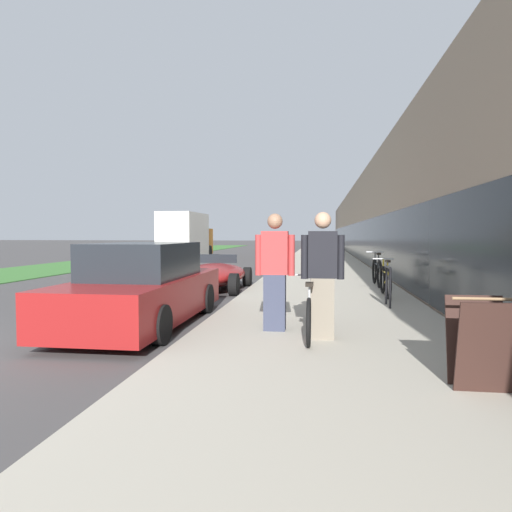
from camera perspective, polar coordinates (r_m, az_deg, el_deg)
The scene contains 13 objects.
sidewalk_slab at distance 25.79m, azimuth 8.26°, elevation -0.77°, with size 4.24×70.00×0.12m.
storefront_facade at distance 34.53m, azimuth 20.21°, elevation 4.05°, with size 10.01×70.00×5.04m.
lawn_strip at distance 32.32m, azimuth -14.89°, elevation -0.21°, with size 4.54×70.00×0.03m.
tandem_bicycle at distance 7.02m, azimuth 6.78°, elevation -6.69°, with size 0.52×2.40×0.84m.
person_rider at distance 6.65m, azimuth 8.31°, elevation -2.38°, with size 0.62×0.24×1.83m.
person_bystander at distance 7.14m, azimuth 2.37°, elevation -1.99°, with size 0.62×0.24×1.83m.
bike_rack_hoop at distance 9.92m, azimuth 16.20°, elevation -3.13°, with size 0.05×0.60×0.84m.
cruiser_bike_nearest at distance 11.52m, azimuth 15.88°, elevation -2.98°, with size 0.52×1.71×0.91m.
cruiser_bike_middle at distance 13.78m, azimuth 14.87°, elevation -1.91°, with size 0.52×1.92×0.99m.
sandwich_board_sign at distance 5.02m, azimuth 26.35°, elevation -9.72°, with size 0.56×0.56×0.90m.
parked_sedan_curbside at distance 8.42m, azimuth -13.83°, elevation -3.90°, with size 1.78×4.59×1.48m.
vintage_roadster_curbside at distance 13.34m, azimuth -5.41°, elevation -2.37°, with size 1.89×3.89×1.02m.
moving_truck at distance 30.15m, azimuth -8.73°, elevation 2.47°, with size 2.21×6.36×2.99m.
Camera 1 is at (5.94, -4.74, 1.63)m, focal length 32.00 mm.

